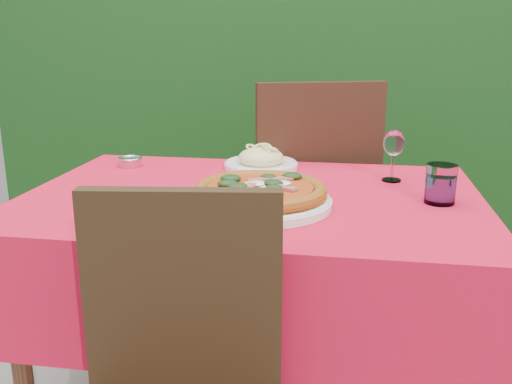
% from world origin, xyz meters
% --- Properties ---
extents(hedge, '(3.20, 0.55, 1.78)m').
position_xyz_m(hedge, '(0.00, 1.55, 0.92)').
color(hedge, black).
rests_on(hedge, ground).
extents(dining_table, '(1.26, 0.86, 0.75)m').
position_xyz_m(dining_table, '(0.00, 0.00, 0.60)').
color(dining_table, '#4E2B19').
rests_on(dining_table, ground).
extents(chair_far, '(0.58, 0.58, 1.02)m').
position_xyz_m(chair_far, '(0.12, 0.61, 0.58)').
color(chair_far, black).
rests_on(chair_far, ground).
extents(pizza_plate, '(0.40, 0.40, 0.07)m').
position_xyz_m(pizza_plate, '(0.04, -0.11, 0.78)').
color(pizza_plate, white).
rests_on(pizza_plate, dining_table).
extents(pasta_plate, '(0.24, 0.24, 0.07)m').
position_xyz_m(pasta_plate, '(-0.02, 0.31, 0.77)').
color(pasta_plate, silver).
rests_on(pasta_plate, dining_table).
extents(water_glass, '(0.08, 0.08, 0.10)m').
position_xyz_m(water_glass, '(0.50, -0.01, 0.79)').
color(water_glass, silver).
rests_on(water_glass, dining_table).
extents(wine_glass, '(0.06, 0.06, 0.16)m').
position_xyz_m(wine_glass, '(0.39, 0.21, 0.86)').
color(wine_glass, silver).
rests_on(wine_glass, dining_table).
extents(fork, '(0.13, 0.17, 0.00)m').
position_xyz_m(fork, '(-0.31, -0.09, 0.75)').
color(fork, silver).
rests_on(fork, dining_table).
extents(steel_ramekin, '(0.07, 0.07, 0.03)m').
position_xyz_m(steel_ramekin, '(-0.46, 0.27, 0.76)').
color(steel_ramekin, silver).
rests_on(steel_ramekin, dining_table).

